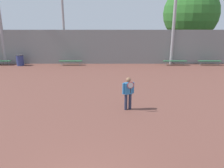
% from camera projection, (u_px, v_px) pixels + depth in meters
% --- Properties ---
extents(tennis_player, '(0.56, 0.48, 1.56)m').
position_uv_depth(tennis_player, '(129.00, 92.00, 10.10)').
color(tennis_player, '#282D47').
rests_on(tennis_player, ground_plane).
extents(bench_courtside_near, '(1.80, 0.40, 0.42)m').
position_uv_depth(bench_courtside_near, '(1.00, 61.00, 20.00)').
color(bench_courtside_near, '#28663D').
rests_on(bench_courtside_near, ground_plane).
extents(bench_courtside_far, '(2.14, 0.40, 0.42)m').
position_uv_depth(bench_courtside_far, '(175.00, 61.00, 19.98)').
color(bench_courtside_far, '#28663D').
rests_on(bench_courtside_far, ground_plane).
extents(bench_adjacent_court, '(2.07, 0.40, 0.42)m').
position_uv_depth(bench_adjacent_court, '(210.00, 61.00, 19.97)').
color(bench_adjacent_court, '#28663D').
rests_on(bench_adjacent_court, ground_plane).
extents(bench_by_gate, '(2.10, 0.40, 0.42)m').
position_uv_depth(bench_by_gate, '(71.00, 61.00, 19.99)').
color(bench_by_gate, '#28663D').
rests_on(bench_by_gate, ground_plane).
extents(light_pole_far_right, '(0.90, 0.60, 9.15)m').
position_uv_depth(light_pole_far_right, '(62.00, 1.00, 19.53)').
color(light_pole_far_right, '#939399').
rests_on(light_pole_far_right, ground_plane).
extents(trash_bin, '(0.66, 0.66, 0.98)m').
position_uv_depth(trash_bin, '(20.00, 60.00, 19.87)').
color(trash_bin, navy).
rests_on(trash_bin, ground_plane).
extents(back_fence, '(27.60, 0.06, 3.15)m').
position_uv_depth(back_fence, '(104.00, 47.00, 20.35)').
color(back_fence, gray).
rests_on(back_fence, ground_plane).
extents(tree_green_tall, '(5.98, 5.98, 7.65)m').
position_uv_depth(tree_green_tall, '(191.00, 13.00, 23.95)').
color(tree_green_tall, brown).
rests_on(tree_green_tall, ground_plane).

